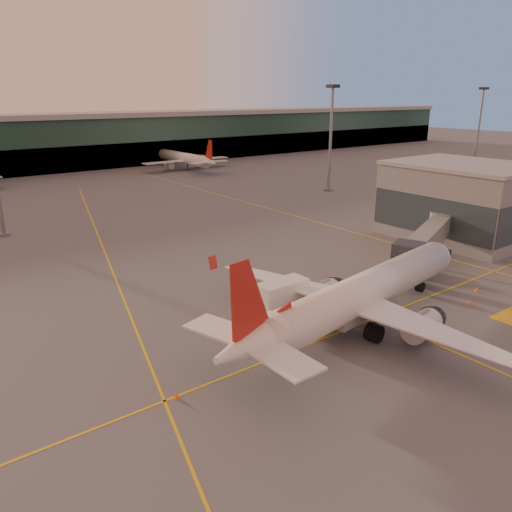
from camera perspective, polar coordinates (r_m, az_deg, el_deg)
ground at (r=50.37m, az=14.23°, el=-10.26°), size 600.00×600.00×0.00m
taxi_markings at (r=80.18m, az=-14.88°, el=0.43°), size 100.12×173.00×0.01m
terminal at (r=172.91m, az=-25.78°, el=11.42°), size 400.00×20.00×17.60m
gate_building at (r=91.19m, az=22.48°, el=5.84°), size 18.40×22.40×12.60m
mast_east_near at (r=127.18m, az=8.57°, el=13.98°), size 2.40×2.40×25.60m
mast_east_far at (r=190.08m, az=24.20°, el=13.93°), size 2.40×2.40×25.60m
main_airplane at (r=52.08m, az=11.69°, el=-4.53°), size 38.29×34.67×11.57m
jet_bridge at (r=75.58m, az=19.27°, el=2.09°), size 22.95×11.43×5.77m
catering_truck at (r=53.75m, az=3.04°, el=-4.83°), size 5.85×2.76×4.48m
pushback_tug at (r=71.84m, az=17.91°, el=-1.22°), size 3.97×2.34×1.97m
cone_nose at (r=67.89m, az=23.93°, el=-3.50°), size 0.48×0.48×0.61m
cone_tail at (r=42.20m, az=-9.10°, el=-15.48°), size 0.43×0.43×0.55m
cone_wing_left at (r=63.95m, az=0.09°, el=-3.21°), size 0.40×0.40×0.51m
cone_fwd at (r=63.49m, az=23.17°, el=-4.90°), size 0.41×0.41×0.52m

